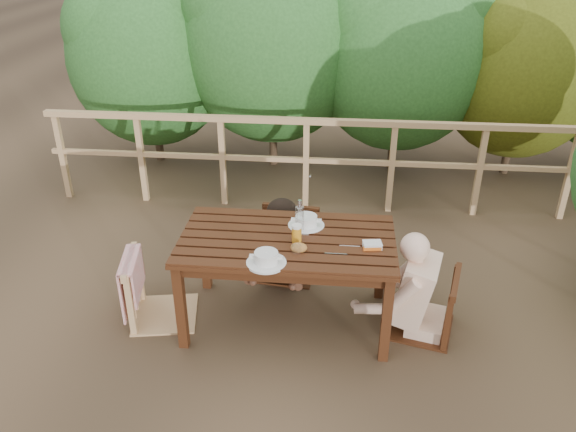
# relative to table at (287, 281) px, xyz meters

# --- Properties ---
(ground) EXTENTS (60.00, 60.00, 0.00)m
(ground) POSITION_rel_table_xyz_m (0.00, 0.00, -0.37)
(ground) COLOR brown
(ground) RESTS_ON ground
(table) EXTENTS (1.58, 0.89, 0.73)m
(table) POSITION_rel_table_xyz_m (0.00, 0.00, 0.00)
(table) COLOR #34190B
(table) RESTS_ON ground
(chair_left) EXTENTS (0.59, 0.59, 1.03)m
(chair_left) POSITION_rel_table_xyz_m (-0.98, -0.04, 0.15)
(chair_left) COLOR tan
(chair_left) RESTS_ON ground
(chair_far) EXTENTS (0.57, 0.57, 1.04)m
(chair_far) POSITION_rel_table_xyz_m (-0.08, 0.69, 0.16)
(chair_far) COLOR #34190B
(chair_far) RESTS_ON ground
(chair_right) EXTENTS (0.58, 0.58, 0.95)m
(chair_right) POSITION_rel_table_xyz_m (1.04, -0.01, 0.11)
(chair_right) COLOR #34190B
(chair_right) RESTS_ON ground
(woman) EXTENTS (0.54, 0.64, 1.19)m
(woman) POSITION_rel_table_xyz_m (-0.08, 0.71, 0.23)
(woman) COLOR black
(woman) RESTS_ON ground
(diner_right) EXTENTS (0.77, 0.68, 1.33)m
(diner_right) POSITION_rel_table_xyz_m (1.07, -0.01, 0.30)
(diner_right) COLOR beige
(diner_right) RESTS_ON ground
(railing) EXTENTS (5.60, 0.10, 1.01)m
(railing) POSITION_rel_table_xyz_m (0.00, 2.00, 0.14)
(railing) COLOR tan
(railing) RESTS_ON ground
(hedge_row) EXTENTS (6.60, 1.60, 3.80)m
(hedge_row) POSITION_rel_table_xyz_m (0.40, 3.20, 1.53)
(hedge_row) COLOR #275922
(hedge_row) RESTS_ON ground
(soup_near) EXTENTS (0.28, 0.28, 0.09)m
(soup_near) POSITION_rel_table_xyz_m (-0.11, -0.34, 0.41)
(soup_near) COLOR white
(soup_near) RESTS_ON table
(soup_far) EXTENTS (0.28, 0.28, 0.09)m
(soup_far) POSITION_rel_table_xyz_m (0.12, 0.21, 0.41)
(soup_far) COLOR silver
(soup_far) RESTS_ON table
(bread_roll) EXTENTS (0.12, 0.09, 0.07)m
(bread_roll) POSITION_rel_table_xyz_m (0.10, -0.17, 0.40)
(bread_roll) COLOR #A56E25
(bread_roll) RESTS_ON table
(beer_glass) EXTENTS (0.07, 0.07, 0.14)m
(beer_glass) POSITION_rel_table_xyz_m (0.07, -0.04, 0.44)
(beer_glass) COLOR gold
(beer_glass) RESTS_ON table
(bottle) EXTENTS (0.07, 0.07, 0.27)m
(bottle) POSITION_rel_table_xyz_m (0.08, 0.11, 0.50)
(bottle) COLOR white
(bottle) RESTS_ON table
(tumbler) EXTENTS (0.07, 0.07, 0.08)m
(tumbler) POSITION_rel_table_xyz_m (0.08, -0.21, 0.40)
(tumbler) COLOR silver
(tumbler) RESTS_ON table
(butter_tub) EXTENTS (0.15, 0.11, 0.06)m
(butter_tub) POSITION_rel_table_xyz_m (0.61, -0.08, 0.39)
(butter_tub) COLOR white
(butter_tub) RESTS_ON table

